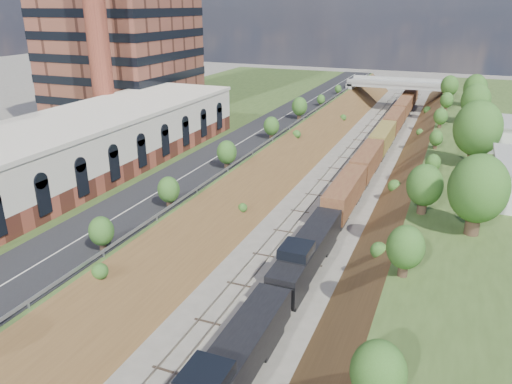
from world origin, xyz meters
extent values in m
cube|color=#374D1F|center=(-33.00, 60.00, 2.50)|extent=(44.00, 180.00, 5.00)
cube|color=brown|center=(-11.00, 60.00, 0.00)|extent=(10.00, 180.00, 10.00)
cube|color=brown|center=(11.00, 60.00, 0.00)|extent=(10.00, 180.00, 10.00)
cube|color=gray|center=(-2.60, 60.00, 0.09)|extent=(1.58, 180.00, 0.18)
cube|color=gray|center=(2.60, 60.00, 0.09)|extent=(1.58, 180.00, 0.18)
cube|color=black|center=(-15.50, 60.00, 5.05)|extent=(8.00, 180.00, 0.10)
cube|color=#99999E|center=(-11.40, 60.00, 5.55)|extent=(0.06, 171.00, 0.30)
cube|color=brown|center=(-28.00, 38.00, 6.10)|extent=(14.00, 62.00, 2.20)
cube|color=beige|center=(-28.00, 38.00, 9.35)|extent=(14.00, 62.00, 4.30)
cube|color=beige|center=(-28.00, 38.00, 11.75)|extent=(14.30, 62.30, 0.50)
cylinder|color=brown|center=(-36.00, 56.00, 25.00)|extent=(3.20, 3.20, 40.00)
cube|color=gray|center=(-11.50, 122.00, 3.10)|extent=(1.50, 8.00, 6.20)
cube|color=gray|center=(11.50, 122.00, 3.10)|extent=(1.50, 8.00, 6.20)
cube|color=gray|center=(0.00, 122.00, 6.20)|extent=(24.00, 8.00, 1.00)
cube|color=gray|center=(0.00, 118.00, 7.00)|extent=(24.00, 0.30, 0.80)
cube|color=gray|center=(0.00, 126.00, 7.00)|extent=(24.00, 0.30, 0.80)
cylinder|color=#473323|center=(17.00, 40.00, 6.31)|extent=(1.30, 1.30, 2.62)
ellipsoid|color=#31541D|center=(17.00, 40.00, 9.46)|extent=(5.25, 5.25, 6.30)
cylinder|color=#473323|center=(-11.80, 20.00, 5.61)|extent=(0.66, 0.66, 1.22)
ellipsoid|color=#31541D|center=(-11.80, 20.00, 7.08)|extent=(2.45, 2.45, 2.94)
cube|color=black|center=(2.60, 18.76, 2.19)|extent=(2.77, 16.62, 2.58)
cube|color=black|center=(2.60, 36.39, 2.19)|extent=(2.77, 16.62, 2.58)
cube|color=brown|center=(2.60, 90.25, 2.56)|extent=(2.77, 89.10, 3.32)
camera|label=1|loc=(14.39, -5.88, 24.86)|focal=35.00mm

